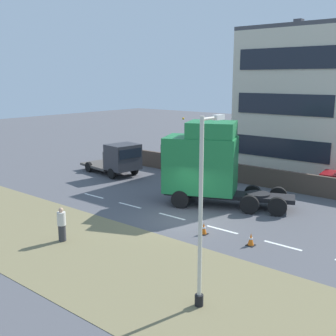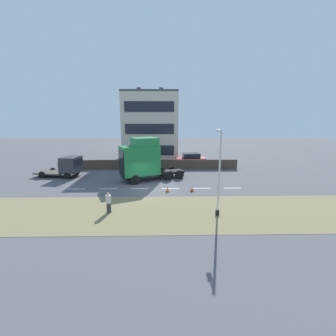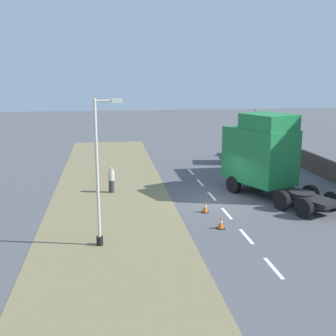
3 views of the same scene
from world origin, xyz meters
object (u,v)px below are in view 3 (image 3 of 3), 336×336
Objects in this scene: lorry_cab at (263,154)px; traffic_cone_lead at (221,223)px; traffic_cone_trailing at (205,207)px; lamp_post at (100,179)px; pedestrian at (111,180)px; flatbed_truck at (244,146)px.

traffic_cone_lead is (-3.95, -5.24, -2.19)m from lorry_cab.
lamp_post is at bearing -146.18° from traffic_cone_trailing.
lamp_post is 3.90× the size of pedestrian.
lamp_post reaches higher than pedestrian.
lamp_post is at bearing 62.45° from flatbed_truck.
lorry_cab is 1.22× the size of lamp_post.
lamp_post is (-9.52, -6.41, 0.45)m from lorry_cab.
pedestrian is 2.77× the size of traffic_cone_trailing.
lamp_post reaches higher than lorry_cab.
pedestrian is (0.52, 8.13, -2.15)m from lamp_post.
traffic_cone_trailing is (5.38, 3.60, -2.65)m from lamp_post.
traffic_cone_trailing is at bearing -43.00° from pedestrian.
flatbed_truck reaches higher than traffic_cone_trailing.
lorry_cab is 13.16× the size of traffic_cone_trailing.
traffic_cone_lead and traffic_cone_trailing have the same top height.
traffic_cone_trailing is at bearing 33.82° from lamp_post.
flatbed_truck is 15.70m from traffic_cone_lead.
lorry_cab is 13.16× the size of traffic_cone_lead.
lorry_cab reaches higher than traffic_cone_lead.
lamp_post is (-11.49, -15.68, 1.61)m from flatbed_truck.
pedestrian is (-10.97, -7.55, -0.54)m from flatbed_truck.
traffic_cone_trailing is (-0.19, 2.43, 0.00)m from traffic_cone_lead.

